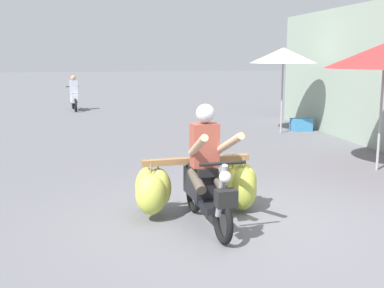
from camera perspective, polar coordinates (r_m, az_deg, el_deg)
ground_plane at (r=6.29m, az=6.18°, el=-9.77°), size 120.00×120.00×0.00m
motorbike_main_loaded at (r=6.48m, az=1.45°, el=-4.65°), size 1.84×1.84×1.58m
motorbike_distant_ahead_left at (r=19.64m, az=-13.92°, el=5.54°), size 0.51×1.62×1.40m
market_umbrella_near_shop at (r=13.66m, az=10.86°, el=10.35°), size 1.86×1.86×2.39m
produce_crate at (r=14.33m, az=12.90°, el=2.27°), size 0.56×0.40×0.36m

